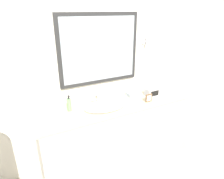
{
  "coord_description": "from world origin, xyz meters",
  "views": [
    {
      "loc": [
        -1.1,
        -1.71,
        2.03
      ],
      "look_at": [
        -0.05,
        0.29,
        1.11
      ],
      "focal_mm": 32.0,
      "sensor_mm": 36.0,
      "label": 1
    }
  ],
  "objects_px": {
    "soap_bottle": "(69,104)",
    "appliance_box": "(152,92)",
    "sink_basin": "(105,105)",
    "picture_frame": "(149,98)"
  },
  "relations": [
    {
      "from": "appliance_box",
      "to": "picture_frame",
      "type": "relative_size",
      "value": 1.68
    },
    {
      "from": "sink_basin",
      "to": "appliance_box",
      "type": "relative_size",
      "value": 2.92
    },
    {
      "from": "sink_basin",
      "to": "picture_frame",
      "type": "xyz_separation_m",
      "value": [
        0.56,
        -0.13,
        0.03
      ]
    },
    {
      "from": "soap_bottle",
      "to": "appliance_box",
      "type": "bearing_deg",
      "value": -4.76
    },
    {
      "from": "sink_basin",
      "to": "picture_frame",
      "type": "bearing_deg",
      "value": -13.41
    },
    {
      "from": "soap_bottle",
      "to": "sink_basin",
      "type": "bearing_deg",
      "value": -13.8
    },
    {
      "from": "sink_basin",
      "to": "appliance_box",
      "type": "bearing_deg",
      "value": 0.55
    },
    {
      "from": "sink_basin",
      "to": "picture_frame",
      "type": "distance_m",
      "value": 0.58
    },
    {
      "from": "appliance_box",
      "to": "sink_basin",
      "type": "bearing_deg",
      "value": -179.45
    },
    {
      "from": "picture_frame",
      "to": "sink_basin",
      "type": "bearing_deg",
      "value": 166.59
    }
  ]
}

